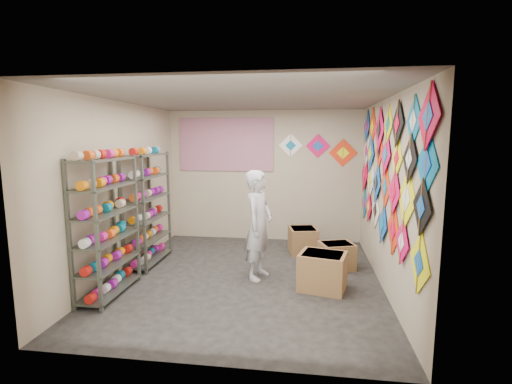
# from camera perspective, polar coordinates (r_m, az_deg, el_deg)

# --- Properties ---
(ground) EXTENTS (4.50, 4.50, 0.00)m
(ground) POSITION_cam_1_polar(r_m,az_deg,el_deg) (5.88, -1.40, -13.06)
(ground) COLOR black
(room_walls) EXTENTS (4.50, 4.50, 4.50)m
(room_walls) POSITION_cam_1_polar(r_m,az_deg,el_deg) (5.49, -1.46, 3.13)
(room_walls) COLOR tan
(room_walls) RESTS_ON ground
(shelf_rack_front) EXTENTS (0.40, 1.10, 1.90)m
(shelf_rack_front) POSITION_cam_1_polar(r_m,az_deg,el_deg) (5.40, -22.02, -5.05)
(shelf_rack_front) COLOR #4C5147
(shelf_rack_front) RESTS_ON ground
(shelf_rack_back) EXTENTS (0.40, 1.10, 1.90)m
(shelf_rack_back) POSITION_cam_1_polar(r_m,az_deg,el_deg) (6.54, -16.39, -2.52)
(shelf_rack_back) COLOR #4C5147
(shelf_rack_back) RESTS_ON ground
(string_spools) EXTENTS (0.12, 2.36, 0.12)m
(string_spools) POSITION_cam_1_polar(r_m,az_deg,el_deg) (5.94, -18.98, -2.77)
(string_spools) COLOR #EE2192
(string_spools) RESTS_ON ground
(kite_wall_display) EXTENTS (0.06, 4.24, 2.05)m
(kite_wall_display) POSITION_cam_1_polar(r_m,az_deg,el_deg) (5.58, 19.15, 2.97)
(kite_wall_display) COLOR #F7F713
(kite_wall_display) RESTS_ON room_walls
(back_wall_kites) EXTENTS (1.58, 0.02, 0.67)m
(back_wall_kites) POSITION_cam_1_polar(r_m,az_deg,el_deg) (7.64, 9.80, 6.60)
(back_wall_kites) COLOR white
(back_wall_kites) RESTS_ON room_walls
(poster) EXTENTS (2.00, 0.01, 1.10)m
(poster) POSITION_cam_1_polar(r_m,az_deg,el_deg) (7.81, -4.67, 7.27)
(poster) COLOR #8155B9
(poster) RESTS_ON room_walls
(shopkeeper) EXTENTS (0.81, 0.71, 1.67)m
(shopkeeper) POSITION_cam_1_polar(r_m,az_deg,el_deg) (5.65, 0.41, -5.08)
(shopkeeper) COLOR beige
(shopkeeper) RESTS_ON ground
(carton_a) EXTENTS (0.74, 0.66, 0.53)m
(carton_a) POSITION_cam_1_polar(r_m,az_deg,el_deg) (5.47, 10.18, -11.91)
(carton_a) COLOR brown
(carton_a) RESTS_ON ground
(carton_b) EXTENTS (0.64, 0.57, 0.43)m
(carton_b) POSITION_cam_1_polar(r_m,az_deg,el_deg) (6.33, 12.28, -9.58)
(carton_b) COLOR brown
(carton_b) RESTS_ON ground
(carton_c) EXTENTS (0.59, 0.63, 0.47)m
(carton_c) POSITION_cam_1_polar(r_m,az_deg,el_deg) (7.06, 7.23, -7.39)
(carton_c) COLOR brown
(carton_c) RESTS_ON ground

